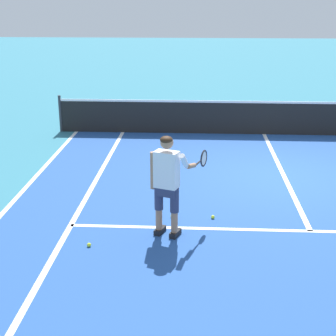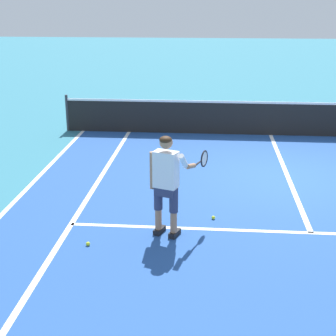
% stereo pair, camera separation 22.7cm
% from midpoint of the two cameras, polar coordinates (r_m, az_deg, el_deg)
% --- Properties ---
extents(ground_plane, '(80.00, 80.00, 0.00)m').
position_cam_midpoint_polar(ground_plane, '(11.44, 12.42, -0.98)').
color(ground_plane, teal).
extents(court_inner_surface, '(10.98, 10.00, 0.00)m').
position_cam_midpoint_polar(court_inner_surface, '(10.38, 13.35, -3.10)').
color(court_inner_surface, '#234C93').
rests_on(court_inner_surface, ground).
extents(line_service, '(8.23, 0.10, 0.01)m').
position_cam_midpoint_polar(line_service, '(8.94, 15.03, -6.88)').
color(line_service, white).
rests_on(line_service, ground).
extents(line_centre_service, '(0.10, 6.40, 0.01)m').
position_cam_midpoint_polar(line_centre_service, '(11.86, 12.09, -0.22)').
color(line_centre_service, white).
rests_on(line_centre_service, ground).
extents(line_singles_left, '(0.10, 9.60, 0.01)m').
position_cam_midpoint_polar(line_singles_left, '(10.46, -9.45, -2.65)').
color(line_singles_left, white).
rests_on(line_singles_left, ground).
extents(line_doubles_left, '(0.10, 9.60, 0.01)m').
position_cam_midpoint_polar(line_doubles_left, '(10.84, -16.57, -2.42)').
color(line_doubles_left, white).
rests_on(line_doubles_left, ground).
extents(tennis_net, '(11.96, 0.08, 1.07)m').
position_cam_midpoint_polar(tennis_net, '(14.78, 10.45, 5.61)').
color(tennis_net, '#333338').
rests_on(tennis_net, ground).
extents(tennis_player, '(0.93, 1.00, 1.71)m').
position_cam_midpoint_polar(tennis_player, '(8.14, -0.83, -1.26)').
color(tennis_player, black).
rests_on(tennis_player, ground).
extents(tennis_ball_near_feet, '(0.07, 0.07, 0.07)m').
position_cam_midpoint_polar(tennis_ball_near_feet, '(9.13, -0.22, -5.42)').
color(tennis_ball_near_feet, '#CCE02D').
rests_on(tennis_ball_near_feet, ground).
extents(tennis_ball_by_baseline, '(0.07, 0.07, 0.07)m').
position_cam_midpoint_polar(tennis_ball_by_baseline, '(9.12, 4.36, -5.53)').
color(tennis_ball_by_baseline, '#CCE02D').
rests_on(tennis_ball_by_baseline, ground).
extents(tennis_ball_mid_court, '(0.07, 0.07, 0.07)m').
position_cam_midpoint_polar(tennis_ball_mid_court, '(8.24, -9.68, -8.53)').
color(tennis_ball_mid_court, '#CCE02D').
rests_on(tennis_ball_mid_court, ground).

